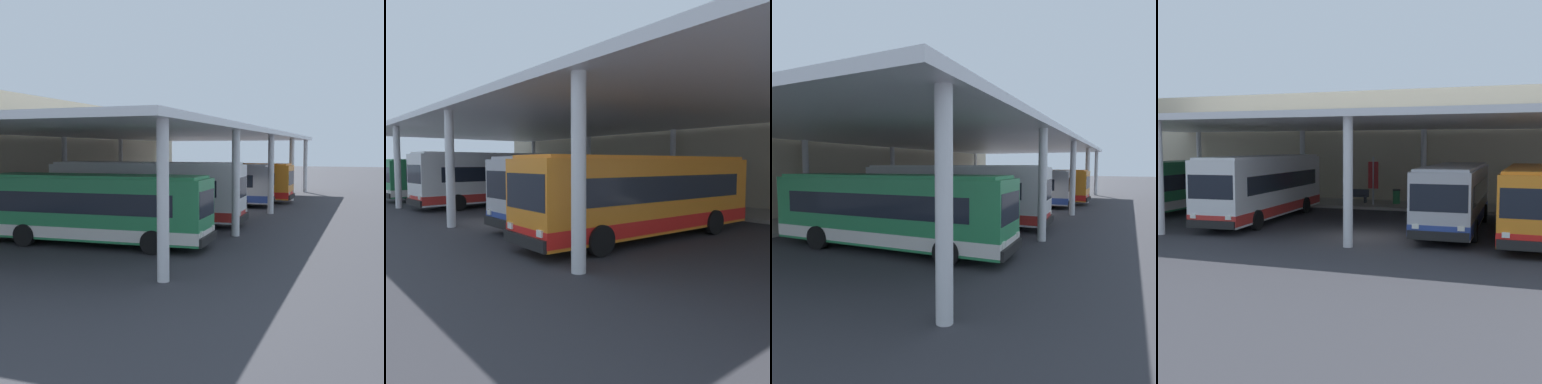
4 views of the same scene
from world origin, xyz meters
The scene contains 11 objects.
ground_plane centered at (0.00, 0.00, 0.00)m, with size 200.00×200.00×0.00m, color #333338.
platform_kerb centered at (0.00, 11.75, 0.09)m, with size 42.00×4.50×0.18m, color gray.
station_building_facade centered at (0.00, 15.00, 4.09)m, with size 48.00×1.60×8.18m, color #C1B293.
canopy_shelter centered at (0.00, 5.50, 5.29)m, with size 40.00×17.00×5.55m.
bus_nearest_bay centered at (-13.68, 2.83, 1.66)m, with size 3.04×10.63×3.17m.
bus_second_bay centered at (-6.98, 3.37, 1.84)m, with size 3.12×11.44×3.57m.
bus_middle_bay centered at (3.51, 3.35, 1.66)m, with size 2.77×10.55×3.17m.
bus_far_bay centered at (7.16, 2.39, 1.66)m, with size 2.90×10.59×3.17m.
bench_waiting centered at (-4.42, 11.82, 0.66)m, with size 1.80×0.45×0.92m.
trash_bin centered at (-1.55, 11.98, 0.68)m, with size 0.52×0.52×0.98m.
banner_sign centered at (-2.91, 10.94, 1.98)m, with size 0.70×0.12×3.20m.
Camera 1 is at (-33.38, -8.77, 4.27)m, focal length 47.27 mm.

